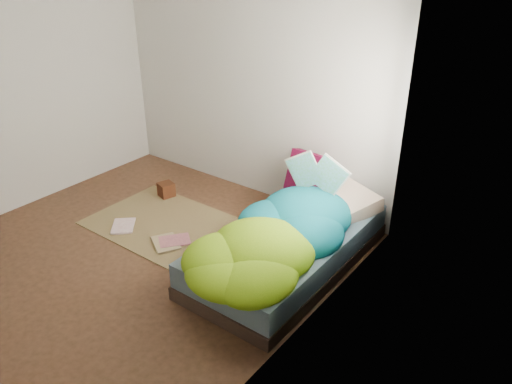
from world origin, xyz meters
TOP-DOWN VIEW (x-y plane):
  - ground at (0.00, 0.00)m, footprint 3.50×3.50m
  - room_walls at (0.01, 0.01)m, footprint 3.54×3.54m
  - bed at (1.22, 0.72)m, footprint 1.00×2.00m
  - duvet at (1.22, 0.50)m, footprint 0.96×1.84m
  - rug at (-0.15, 0.55)m, footprint 1.60×1.10m
  - pillow_floral at (1.39, 1.48)m, footprint 0.73×0.61m
  - pillow_magenta at (0.95, 1.47)m, footprint 0.43×0.17m
  - open_book at (1.20, 1.19)m, footprint 0.51×0.18m
  - wooden_box at (-0.63, 1.00)m, footprint 0.20×0.20m
  - floor_book_a at (-0.56, 0.17)m, footprint 0.36×0.37m
  - floor_book_b at (0.06, 0.42)m, footprint 0.35×0.37m
  - floor_book_c at (0.05, 0.18)m, footprint 0.39×0.35m

SIDE VIEW (x-z plane):
  - ground at x=0.00m, z-range 0.00..0.00m
  - rug at x=-0.15m, z-range 0.00..0.01m
  - floor_book_a at x=-0.56m, z-range 0.01..0.03m
  - floor_book_c at x=0.05m, z-range 0.01..0.04m
  - floor_book_b at x=0.06m, z-range 0.01..0.04m
  - wooden_box at x=-0.63m, z-range 0.01..0.17m
  - bed at x=1.22m, z-range 0.00..0.34m
  - pillow_floral at x=1.39m, z-range 0.34..0.48m
  - duvet at x=1.22m, z-range 0.34..0.68m
  - pillow_magenta at x=0.95m, z-range 0.34..0.76m
  - open_book at x=1.20m, z-range 0.68..0.98m
  - room_walls at x=0.01m, z-range 0.32..2.94m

